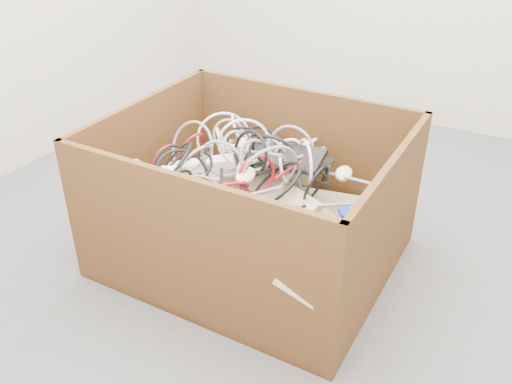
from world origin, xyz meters
The scene contains 8 objects.
ground centered at (0.00, 0.00, 0.00)m, with size 3.00×3.00×0.00m, color #505052.
cardboard_box centered at (-0.03, -0.24, 0.16)m, with size 1.07×0.89×0.59m.
keyboard_pile centered at (0.00, -0.22, 0.28)m, with size 0.84×0.81×0.32m.
mice_scatter centered at (-0.06, -0.23, 0.37)m, with size 0.66×0.65×0.19m.
power_strip_left centered at (-0.26, -0.23, 0.36)m, with size 0.29×0.05×0.04m, color white.
power_strip_right centered at (-0.24, -0.46, 0.34)m, with size 0.30×0.06×0.04m, color white.
vga_plug centered at (0.37, -0.26, 0.34)m, with size 0.04×0.04×0.02m, color #0E12D4.
cable_tangle centered at (-0.11, -0.23, 0.41)m, with size 0.94×0.79×0.45m.
Camera 1 is at (0.89, -1.84, 1.39)m, focal length 38.71 mm.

